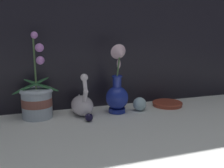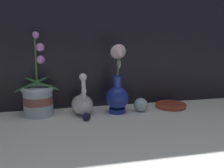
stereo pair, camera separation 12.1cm
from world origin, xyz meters
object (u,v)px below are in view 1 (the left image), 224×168
(orchid_potted_plant, at_px, (37,99))
(blue_vase, at_px, (117,91))
(swan_figurine, at_px, (82,104))
(amber_dish, at_px, (167,103))
(glass_sphere, at_px, (140,104))

(orchid_potted_plant, xyz_separation_m, blue_vase, (0.36, -0.05, 0.02))
(blue_vase, bearing_deg, swan_figurine, 170.75)
(swan_figurine, distance_m, amber_dish, 0.45)
(swan_figurine, relative_size, amber_dish, 1.29)
(orchid_potted_plant, distance_m, blue_vase, 0.37)
(orchid_potted_plant, relative_size, glass_sphere, 5.75)
(swan_figurine, relative_size, blue_vase, 0.62)
(orchid_potted_plant, bearing_deg, blue_vase, -7.50)
(glass_sphere, height_order, amber_dish, glass_sphere)
(blue_vase, bearing_deg, amber_dish, 5.27)
(swan_figurine, bearing_deg, glass_sphere, -6.02)
(swan_figurine, bearing_deg, amber_dish, -0.05)
(orchid_potted_plant, distance_m, glass_sphere, 0.48)
(blue_vase, distance_m, amber_dish, 0.30)
(orchid_potted_plant, bearing_deg, swan_figurine, -6.03)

